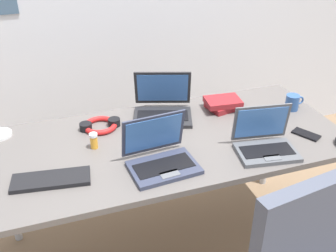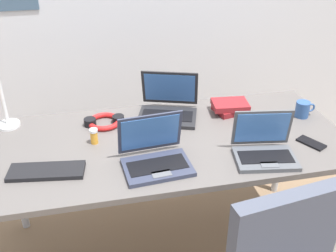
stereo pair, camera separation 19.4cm
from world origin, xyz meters
TOP-DOWN VIEW (x-y plane):
  - ground_plane at (0.00, 0.00)m, footprint 12.00×12.00m
  - desk at (0.00, 0.00)m, footprint 1.80×0.80m
  - desk_lamp at (-0.80, 0.28)m, footprint 0.12×0.18m
  - laptop_back_left at (0.41, -0.24)m, footprint 0.31×0.26m
  - laptop_front_left at (-0.10, -0.19)m, footprint 0.32×0.27m
  - laptop_by_keyboard at (0.05, 0.25)m, footprint 0.38×0.36m
  - external_keyboard at (-0.58, -0.16)m, footprint 0.34×0.16m
  - cell_phone at (0.68, -0.19)m, footprint 0.12×0.15m
  - headphones at (-0.30, 0.23)m, footprint 0.21×0.18m
  - pill_bottle at (-0.36, 0.05)m, footprint 0.04×0.04m
  - book_stack at (0.40, 0.22)m, footprint 0.21×0.18m
  - coffee_mug at (0.78, 0.08)m, footprint 0.11×0.08m

SIDE VIEW (x-z plane):
  - ground_plane at x=0.00m, z-range 0.00..0.00m
  - desk at x=0.00m, z-range 0.31..1.05m
  - cell_phone at x=0.68m, z-range 0.74..0.75m
  - external_keyboard at x=-0.58m, z-range 0.74..0.76m
  - headphones at x=-0.30m, z-range 0.74..0.78m
  - book_stack at x=0.40m, z-range 0.74..0.81m
  - pill_bottle at x=-0.36m, z-range 0.74..0.82m
  - laptop_back_left at x=0.41m, z-range 0.68..0.89m
  - coffee_mug at x=0.78m, z-range 0.74..0.83m
  - laptop_front_left at x=-0.10m, z-range 0.67..0.90m
  - laptop_by_keyboard at x=0.05m, z-range 0.67..0.90m
  - desk_lamp at x=-0.80m, z-range 0.74..1.14m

